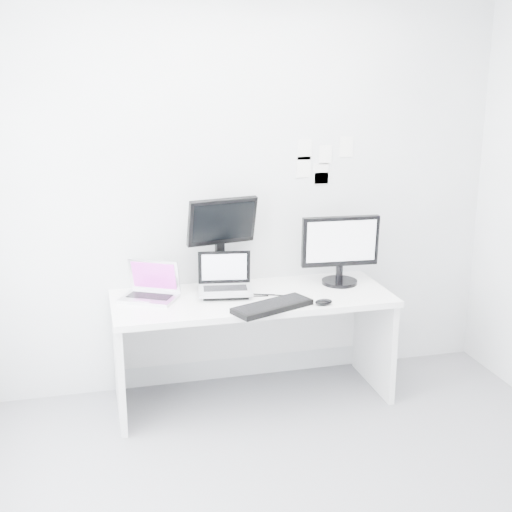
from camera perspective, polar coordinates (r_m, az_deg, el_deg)
name	(u,v)px	position (r m, az deg, el deg)	size (l,w,h in m)	color
ground	(312,510)	(3.67, 4.68, -20.46)	(3.60, 3.60, 0.00)	slate
back_wall	(240,192)	(4.59, -1.38, 5.40)	(3.60, 3.60, 0.00)	silver
desk	(252,348)	(4.54, -0.31, -7.69)	(1.80, 0.70, 0.73)	white
macbook	(148,281)	(4.34, -9.03, -2.06)	(0.34, 0.26, 0.26)	#B8B8BD
speaker	(207,275)	(4.57, -4.09, -1.61)	(0.08, 0.08, 0.16)	black
dell_laptop	(225,275)	(4.36, -2.60, -1.60)	(0.34, 0.27, 0.28)	#B5B9BD
rear_monitor	(221,242)	(4.50, -2.92, 1.22)	(0.46, 0.17, 0.63)	black
samsung_monitor	(341,249)	(4.62, 7.09, 0.57)	(0.53, 0.24, 0.49)	black
keyboard	(272,306)	(4.17, 1.37, -4.24)	(0.51, 0.18, 0.03)	black
mouse	(324,302)	(4.26, 5.68, -3.85)	(0.11, 0.07, 0.04)	black
wall_note_0	(305,149)	(4.66, 4.09, 8.89)	(0.10, 0.00, 0.14)	white
wall_note_1	(325,155)	(4.71, 5.83, 8.43)	(0.09, 0.00, 0.13)	white
wall_note_2	(346,147)	(4.76, 7.57, 9.05)	(0.10, 0.00, 0.14)	white
wall_note_3	(322,178)	(4.73, 5.55, 6.50)	(0.11, 0.00, 0.08)	white
wall_note_4	(321,174)	(4.72, 5.46, 6.85)	(0.11, 0.00, 0.15)	white
wall_note_5	(304,167)	(4.67, 4.01, 7.45)	(0.10, 0.00, 0.14)	white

